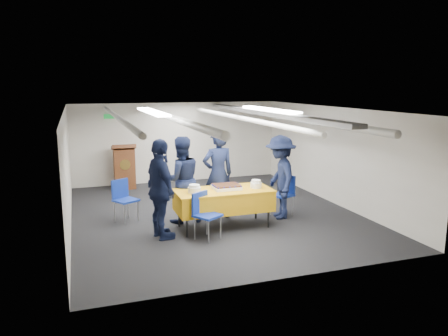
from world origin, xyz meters
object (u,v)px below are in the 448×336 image
Objects in this scene: sailor_b at (181,180)px; sailor_c at (161,189)px; chair_near at (204,210)px; chair_right at (284,191)px; chair_left at (123,196)px; serving_table at (224,200)px; podium at (124,166)px; sheet_cake at (227,187)px; sailor_a at (218,174)px; sailor_d at (280,177)px.

sailor_c is (-0.58, -0.86, 0.04)m from sailor_b.
chair_near is 2.27m from chair_right.
chair_left is 0.47× the size of sailor_c.
serving_table is 1.53× the size of podium.
sheet_cake is at bearing -89.56° from sailor_c.
chair_near is at bearing -139.80° from sheet_cake.
sailor_a reaches higher than sailor_c.
sailor_b is at bearing 143.47° from sheet_cake.
sheet_cake is 0.29× the size of sailor_c.
chair_left is at bearing 168.57° from chair_right.
podium is 2.95m from chair_left.
chair_right is at bearing 14.03° from sheet_cake.
sailor_c reaches higher than chair_near.
podium is 1.44× the size of chair_near.
chair_right and chair_left have the same top height.
sheet_cake is 0.31× the size of sailor_d.
sailor_c is at bearing -67.40° from chair_left.
chair_left is 0.46× the size of sailor_a.
serving_table is 2.20× the size of chair_right.
sailor_a is 1.64m from sailor_c.
sailor_c is at bearing 52.75° from sailor_b.
sheet_cake is at bearing -165.97° from chair_right.
sailor_b is (-2.26, 0.22, 0.36)m from chair_right.
serving_table is 1.60m from chair_right.
sheet_cake is 1.28m from sailor_d.
sailor_a is at bearing -64.66° from podium.
podium is 0.67× the size of sailor_c.
sailor_b is at bearing -89.74° from sailor_d.
serving_table is at bearing -30.62° from chair_left.
chair_near is 1.00× the size of chair_right.
chair_right is 0.49× the size of sailor_d.
chair_near is 2.04m from chair_left.
podium is 4.27m from sailor_c.
podium reaches higher than chair_right.
sailor_d is (1.34, 0.22, 0.33)m from serving_table.
sailor_b reaches higher than sheet_cake.
podium is 4.73m from chair_right.
serving_table is 1.01× the size of sailor_a.
chair_left is 1.27m from sailor_b.
chair_right is 1.53m from sailor_a.
chair_left reaches higher than serving_table.
chair_left is at bearing -25.79° from sailor_b.
chair_right reaches higher than sheet_cake.
podium is at bearing -69.65° from sailor_a.
serving_table is 1.08× the size of sailor_d.
podium is at bearing 102.04° from chair_near.
podium is (-1.58, 3.98, -0.20)m from sheet_cake.
serving_table is 1.03× the size of sailor_c.
chair_right is (2.09, 0.89, 0.00)m from chair_near.
sailor_b is at bearing 98.74° from chair_near.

